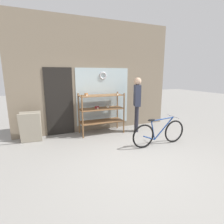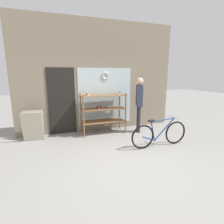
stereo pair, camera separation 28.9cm
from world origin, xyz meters
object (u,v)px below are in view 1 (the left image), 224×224
(display_case, at_px, (101,109))
(pedestrian, at_px, (137,100))
(bicycle, at_px, (159,133))
(sandwich_board, at_px, (31,127))

(display_case, relative_size, pedestrian, 0.78)
(bicycle, relative_size, sandwich_board, 1.92)
(display_case, distance_m, sandwich_board, 2.13)
(bicycle, relative_size, pedestrian, 0.92)
(bicycle, bearing_deg, display_case, 124.84)
(bicycle, bearing_deg, pedestrian, 88.24)
(display_case, distance_m, pedestrian, 1.21)
(sandwich_board, xyz_separation_m, pedestrian, (3.24, -0.28, 0.64))
(sandwich_board, bearing_deg, display_case, 4.83)
(display_case, xyz_separation_m, pedestrian, (1.14, -0.31, 0.28))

